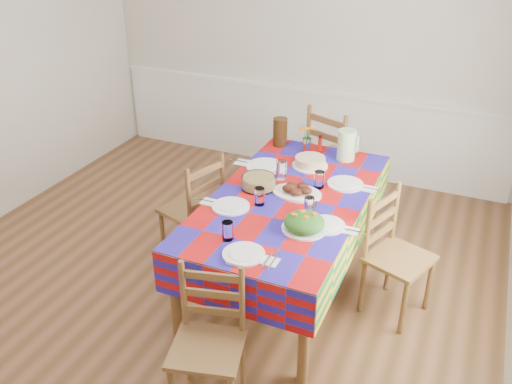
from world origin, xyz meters
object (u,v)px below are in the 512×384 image
(chair_far, at_px, (334,161))
(chair_right, at_px, (394,256))
(tea_pitcher, at_px, (280,132))
(chair_left, at_px, (195,210))
(green_pitcher, at_px, (347,145))
(dining_table, at_px, (289,207))
(meat_platter, at_px, (297,190))
(chair_near, at_px, (209,343))

(chair_far, relative_size, chair_right, 1.13)
(tea_pitcher, bearing_deg, chair_left, -114.21)
(green_pitcher, distance_m, tea_pitcher, 0.61)
(dining_table, bearing_deg, meat_platter, 57.66)
(tea_pitcher, distance_m, chair_far, 0.68)
(dining_table, height_order, chair_right, chair_right)
(chair_right, bearing_deg, green_pitcher, 57.79)
(tea_pitcher, bearing_deg, meat_platter, -60.53)
(chair_near, bearing_deg, chair_left, 108.21)
(chair_near, relative_size, chair_right, 0.97)
(meat_platter, relative_size, green_pitcher, 1.45)
(green_pitcher, bearing_deg, chair_right, -52.49)
(meat_platter, relative_size, tea_pitcher, 1.49)
(meat_platter, xyz_separation_m, green_pitcher, (0.16, 0.74, 0.10))
(chair_far, bearing_deg, chair_near, 111.04)
(green_pitcher, bearing_deg, tea_pitcher, 174.94)
(dining_table, height_order, green_pitcher, green_pitcher)
(chair_left, bearing_deg, dining_table, 108.10)
(dining_table, relative_size, chair_left, 2.06)
(dining_table, distance_m, green_pitcher, 0.85)
(dining_table, bearing_deg, chair_left, -179.05)
(dining_table, xyz_separation_m, chair_right, (0.80, 0.02, -0.23))
(dining_table, relative_size, chair_far, 1.88)
(chair_left, bearing_deg, chair_far, 165.56)
(chair_far, height_order, chair_right, chair_far)
(chair_left, height_order, chair_right, chair_left)
(tea_pitcher, bearing_deg, green_pitcher, -5.06)
(tea_pitcher, xyz_separation_m, chair_far, (0.39, 0.41, -0.38))
(green_pitcher, relative_size, chair_far, 0.24)
(meat_platter, xyz_separation_m, chair_left, (-0.83, -0.07, -0.33))
(meat_platter, distance_m, tea_pitcher, 0.91)
(green_pitcher, distance_m, chair_right, 1.08)
(green_pitcher, xyz_separation_m, chair_right, (0.60, -0.78, -0.44))
(dining_table, distance_m, tea_pitcher, 0.97)
(green_pitcher, distance_m, chair_left, 1.35)
(dining_table, distance_m, meat_platter, 0.13)
(dining_table, height_order, chair_far, chair_far)
(chair_far, bearing_deg, meat_platter, 113.47)
(tea_pitcher, height_order, chair_near, tea_pitcher)
(meat_platter, height_order, tea_pitcher, tea_pitcher)
(dining_table, height_order, meat_platter, meat_platter)
(tea_pitcher, relative_size, chair_far, 0.23)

